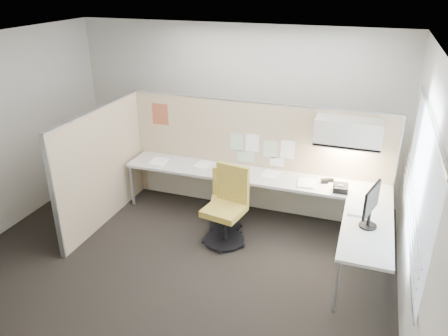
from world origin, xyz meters
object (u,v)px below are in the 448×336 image
at_px(desk, 271,189).
at_px(chair_right, 227,208).
at_px(phone, 340,188).
at_px(chair_left, 225,201).
at_px(monitor, 371,204).

bearing_deg(desk, chair_right, -129.93).
xyz_separation_m(desk, phone, (0.97, 0.00, 0.18)).
bearing_deg(chair_left, phone, -8.01).
xyz_separation_m(chair_left, chair_right, (0.15, -0.37, 0.10)).
xyz_separation_m(desk, chair_left, (-0.64, -0.21, -0.19)).
relative_size(desk, monitor, 7.52).
bearing_deg(chair_left, desk, 2.62).
bearing_deg(phone, desk, 176.88).
distance_m(desk, chair_left, 0.70).
xyz_separation_m(desk, chair_right, (-0.49, -0.59, -0.09)).
relative_size(chair_right, monitor, 2.05).
xyz_separation_m(chair_right, monitor, (1.86, -0.24, 0.53)).
bearing_deg(monitor, chair_right, 98.51).
distance_m(desk, phone, 0.98).
xyz_separation_m(chair_right, phone, (1.46, 0.59, 0.27)).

